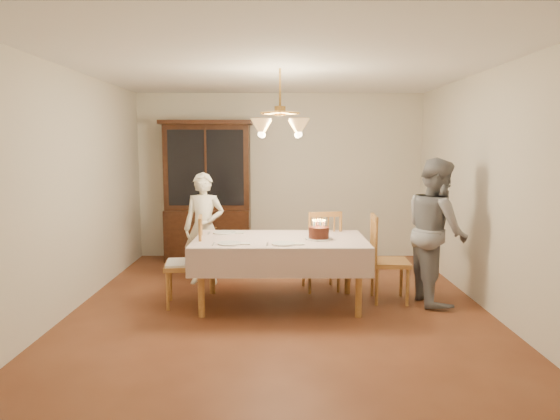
{
  "coord_description": "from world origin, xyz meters",
  "views": [
    {
      "loc": [
        -0.0,
        -5.46,
        1.78
      ],
      "look_at": [
        0.0,
        0.2,
        1.05
      ],
      "focal_mm": 32.0,
      "sensor_mm": 36.0,
      "label": 1
    }
  ],
  "objects_px": {
    "dining_table": "(280,245)",
    "birthday_cake": "(319,233)",
    "china_hutch": "(208,194)",
    "chair_far_side": "(321,255)",
    "elderly_woman": "(204,229)"
  },
  "relations": [
    {
      "from": "china_hutch",
      "to": "birthday_cake",
      "type": "height_order",
      "value": "china_hutch"
    },
    {
      "from": "china_hutch",
      "to": "elderly_woman",
      "type": "bearing_deg",
      "value": -84.18
    },
    {
      "from": "chair_far_side",
      "to": "dining_table",
      "type": "bearing_deg",
      "value": -130.84
    },
    {
      "from": "china_hutch",
      "to": "chair_far_side",
      "type": "xyz_separation_m",
      "value": [
        1.63,
        -1.67,
        -0.6
      ]
    },
    {
      "from": "birthday_cake",
      "to": "elderly_woman",
      "type": "bearing_deg",
      "value": 146.5
    },
    {
      "from": "china_hutch",
      "to": "elderly_woman",
      "type": "relative_size",
      "value": 1.5
    },
    {
      "from": "chair_far_side",
      "to": "birthday_cake",
      "type": "bearing_deg",
      "value": -97.34
    },
    {
      "from": "china_hutch",
      "to": "chair_far_side",
      "type": "bearing_deg",
      "value": -45.65
    },
    {
      "from": "dining_table",
      "to": "chair_far_side",
      "type": "distance_m",
      "value": 0.81
    },
    {
      "from": "chair_far_side",
      "to": "elderly_woman",
      "type": "bearing_deg",
      "value": 169.02
    },
    {
      "from": "chair_far_side",
      "to": "elderly_woman",
      "type": "distance_m",
      "value": 1.54
    },
    {
      "from": "china_hutch",
      "to": "birthday_cake",
      "type": "relative_size",
      "value": 7.2
    },
    {
      "from": "dining_table",
      "to": "birthday_cake",
      "type": "relative_size",
      "value": 6.33
    },
    {
      "from": "chair_far_side",
      "to": "birthday_cake",
      "type": "relative_size",
      "value": 3.33
    },
    {
      "from": "elderly_woman",
      "to": "birthday_cake",
      "type": "xyz_separation_m",
      "value": [
        1.41,
        -0.93,
        0.1
      ]
    }
  ]
}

